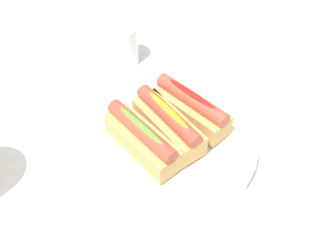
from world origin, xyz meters
name	(u,v)px	position (x,y,z in m)	size (l,w,h in m)	color
ground_plane	(162,143)	(0.00, 0.00, 0.00)	(2.40, 2.40, 0.00)	silver
serving_bowl	(168,139)	(-0.01, -0.01, 0.02)	(0.32, 0.32, 0.04)	white
hotdog_front	(192,109)	(0.00, -0.06, 0.06)	(0.16, 0.09, 0.06)	tan
hotdog_back	(168,123)	(-0.01, -0.01, 0.06)	(0.15, 0.07, 0.06)	tan
hotdog_side	(142,138)	(-0.02, 0.05, 0.06)	(0.16, 0.08, 0.06)	tan
water_glass	(123,46)	(0.26, -0.05, 0.04)	(0.07, 0.07, 0.09)	white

